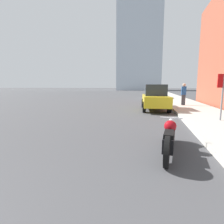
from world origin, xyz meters
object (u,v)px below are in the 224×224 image
Objects in this scene: parked_car_yellow at (155,98)px; stop_sign at (223,89)px; motorcycle at (169,137)px; parked_car_white at (154,92)px; parked_car_silver at (153,91)px; pedestrian at (184,94)px.

stop_sign reaches higher than parked_car_yellow.
parked_car_yellow reaches higher than motorcycle.
stop_sign is (2.86, -4.13, 0.67)m from parked_car_yellow.
stop_sign is at bearing 66.55° from motorcycle.
stop_sign is (2.62, 4.22, 1.17)m from motorcycle.
parked_car_white is 1.06× the size of parked_car_silver.
parked_car_yellow is 5.06m from stop_sign.
parked_car_white is (-0.19, 20.23, 0.48)m from motorcycle.
pedestrian is (2.33, -21.10, 0.28)m from parked_car_silver.
stop_sign is at bearing -85.62° from pedestrian.
parked_car_yellow is at bearing -91.14° from parked_car_silver.
pedestrian is at bearing -84.79° from parked_car_silver.
motorcycle is 5.11m from stop_sign.
stop_sign is (2.81, -16.01, 0.68)m from parked_car_white.
pedestrian is at bearing -70.62° from parked_car_white.
stop_sign is 1.16× the size of pedestrian.
parked_car_white is 9.63m from pedestrian.
pedestrian reaches higher than motorcycle.
stop_sign is at bearing -59.66° from parked_car_yellow.
stop_sign is (2.84, -27.76, 0.77)m from parked_car_silver.
parked_car_yellow is 2.57× the size of pedestrian.
motorcycle is 31.99m from parked_car_silver.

